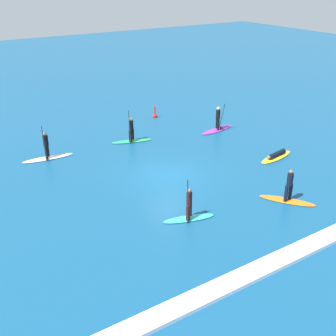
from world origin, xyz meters
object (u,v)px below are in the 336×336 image
(surfer_on_orange_board, at_px, (288,193))
(surfer_on_green_board, at_px, (131,135))
(surfer_on_teal_board, at_px, (189,212))
(surfer_on_white_board, at_px, (47,152))
(surfer_on_yellow_board, at_px, (276,156))
(marker_buoy, at_px, (155,115))
(surfer_on_purple_board, at_px, (218,125))

(surfer_on_orange_board, relative_size, surfer_on_green_board, 0.94)
(surfer_on_teal_board, distance_m, surfer_on_white_board, 11.56)
(surfer_on_yellow_board, height_order, marker_buoy, marker_buoy)
(surfer_on_green_board, xyz_separation_m, surfer_on_purple_board, (6.68, -1.45, -0.06))
(surfer_on_orange_board, distance_m, surfer_on_purple_board, 11.29)
(surfer_on_yellow_board, bearing_deg, surfer_on_green_board, -58.88)
(surfer_on_yellow_board, bearing_deg, surfer_on_teal_board, 8.68)
(surfer_on_white_board, bearing_deg, surfer_on_orange_board, 130.92)
(surfer_on_green_board, height_order, surfer_on_white_board, surfer_on_green_board)
(surfer_on_orange_board, height_order, surfer_on_yellow_board, surfer_on_orange_board)
(surfer_on_teal_board, height_order, surfer_on_white_board, surfer_on_white_board)
(surfer_on_orange_board, relative_size, surfer_on_white_board, 0.84)
(surfer_on_teal_board, xyz_separation_m, surfer_on_white_board, (-3.47, 11.02, 0.04))
(surfer_on_green_board, height_order, surfer_on_yellow_board, surfer_on_green_board)
(surfer_on_yellow_board, height_order, surfer_on_teal_board, surfer_on_teal_board)
(surfer_on_teal_board, relative_size, marker_buoy, 2.64)
(marker_buoy, bearing_deg, surfer_on_orange_board, -94.84)
(surfer_on_yellow_board, relative_size, surfer_on_purple_board, 0.95)
(surfer_on_green_board, distance_m, surfer_on_teal_board, 11.01)
(surfer_on_yellow_board, distance_m, surfer_on_teal_board, 9.68)
(surfer_on_orange_board, height_order, marker_buoy, surfer_on_orange_board)
(surfer_on_teal_board, bearing_deg, marker_buoy, -98.44)
(surfer_on_orange_board, distance_m, surfer_on_teal_board, 5.63)
(surfer_on_teal_board, relative_size, surfer_on_white_board, 0.81)
(surfer_on_yellow_board, distance_m, surfer_on_purple_board, 6.21)
(surfer_on_yellow_board, relative_size, surfer_on_white_board, 0.93)
(surfer_on_teal_board, relative_size, surfer_on_purple_board, 0.82)
(surfer_on_white_board, bearing_deg, surfer_on_green_board, -177.81)
(surfer_on_white_board, xyz_separation_m, marker_buoy, (10.28, 3.49, -0.31))
(surfer_on_yellow_board, distance_m, surfer_on_white_board, 14.96)
(surfer_on_green_board, relative_size, surfer_on_yellow_board, 0.96)
(surfer_on_yellow_board, distance_m, marker_buoy, 11.70)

